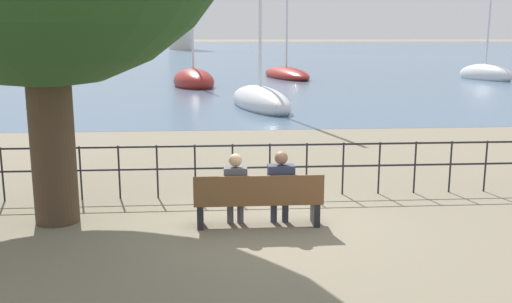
% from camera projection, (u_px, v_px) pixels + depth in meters
% --- Properties ---
extents(ground_plane, '(1000.00, 1000.00, 0.00)m').
position_uv_depth(ground_plane, '(258.00, 225.00, 9.53)').
color(ground_plane, '#7A705B').
extents(harbor_water, '(600.00, 300.00, 0.01)m').
position_uv_depth(harbor_water, '(216.00, 47.00, 165.71)').
color(harbor_water, '#47607A').
rests_on(harbor_water, ground_plane).
extents(park_bench, '(2.12, 0.45, 0.90)m').
position_uv_depth(park_bench, '(258.00, 201.00, 9.38)').
color(park_bench, brown).
rests_on(park_bench, ground_plane).
extents(seated_person_left, '(0.38, 0.35, 1.23)m').
position_uv_depth(seated_person_left, '(235.00, 186.00, 9.38)').
color(seated_person_left, '#4C4C51').
rests_on(seated_person_left, ground_plane).
extents(seated_person_right, '(0.44, 0.35, 1.26)m').
position_uv_depth(seated_person_right, '(281.00, 184.00, 9.43)').
color(seated_person_right, '#2D3347').
rests_on(seated_person_right, ground_plane).
extents(promenade_railing, '(15.36, 0.04, 1.05)m').
position_uv_depth(promenade_railing, '(251.00, 162.00, 11.13)').
color(promenade_railing, black).
rests_on(promenade_railing, ground_plane).
extents(sailboat_0, '(2.92, 5.33, 7.88)m').
position_uv_depth(sailboat_0, '(485.00, 75.00, 41.25)').
color(sailboat_0, silver).
rests_on(sailboat_0, ground_plane).
extents(sailboat_1, '(3.84, 8.27, 7.50)m').
position_uv_depth(sailboat_1, '(286.00, 74.00, 43.04)').
color(sailboat_1, maroon).
rests_on(sailboat_1, ground_plane).
extents(sailboat_2, '(3.49, 5.46, 7.42)m').
position_uv_depth(sailboat_2, '(194.00, 81.00, 35.45)').
color(sailboat_2, maroon).
rests_on(sailboat_2, ground_plane).
extents(sailboat_3, '(3.12, 6.20, 10.69)m').
position_uv_depth(sailboat_3, '(260.00, 100.00, 24.81)').
color(sailboat_3, silver).
rests_on(sailboat_3, ground_plane).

